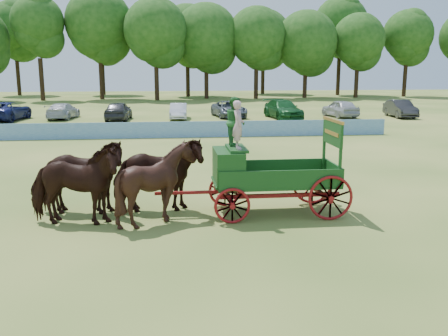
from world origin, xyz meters
TOP-DOWN VIEW (x-y plane):
  - ground at (0.00, 0.00)m, footprint 160.00×160.00m
  - horse_lead_left at (-5.48, -0.03)m, footprint 3.01×1.70m
  - horse_lead_right at (-5.48, 1.07)m, footprint 2.97×1.58m
  - horse_wheel_left at (-3.08, -0.03)m, footprint 2.47×2.27m
  - horse_wheel_right at (-3.08, 1.07)m, footprint 2.90×1.41m
  - farm_dray at (-0.11, 0.55)m, footprint 6.00×2.00m
  - sponsor_banner at (-1.00, 18.00)m, footprint 26.00×0.08m
  - parked_cars at (-4.38, 29.86)m, footprint 46.39×7.24m
  - treeline at (-3.28, 60.27)m, footprint 93.41×23.12m

SIDE VIEW (x-z plane):
  - ground at x=0.00m, z-range 0.00..0.00m
  - sponsor_banner at x=-1.00m, z-range 0.00..1.05m
  - parked_cars at x=-4.38m, z-range -0.04..1.59m
  - horse_lead_left at x=-5.48m, z-range 0.00..2.41m
  - horse_lead_right at x=-5.48m, z-range 0.00..2.41m
  - horse_wheel_right at x=-3.08m, z-range 0.00..2.41m
  - horse_wheel_left at x=-3.08m, z-range 0.00..2.41m
  - farm_dray at x=-0.11m, z-range -0.23..3.45m
  - treeline at x=-3.28m, z-range 1.58..16.87m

